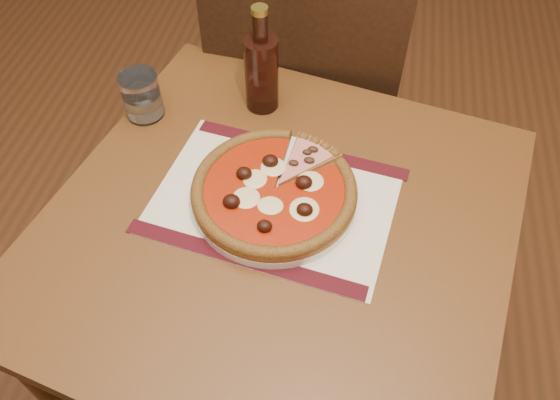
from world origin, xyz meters
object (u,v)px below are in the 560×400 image
object	(u,v)px
chair_far	(309,98)
water_glass	(142,96)
table	(278,251)
pizza	(274,189)
plate	(274,196)
bottle	(261,70)

from	to	relation	value
chair_far	water_glass	size ratio (longest dim) A/B	10.21
table	pizza	distance (m)	0.14
plate	pizza	size ratio (longest dim) A/B	1.00
pizza	water_glass	xyz separation A→B (m)	(-0.31, 0.18, 0.02)
chair_far	bottle	xyz separation A→B (m)	(-0.07, -0.27, 0.29)
table	chair_far	xyz separation A→B (m)	(-0.02, 0.56, -0.09)
chair_far	pizza	bearing A→B (deg)	95.70
table	bottle	size ratio (longest dim) A/B	4.15
plate	pizza	distance (m)	0.02
pizza	water_glass	distance (m)	0.36
table	plate	bearing A→B (deg)	109.32
pizza	bottle	world-z (taller)	bottle
pizza	chair_far	bearing A→B (deg)	90.63
chair_far	plate	world-z (taller)	chair_far
chair_far	plate	xyz separation A→B (m)	(0.01, -0.52, 0.21)
table	chair_far	size ratio (longest dim) A/B	0.98
table	plate	distance (m)	0.12
table	plate	xyz separation A→B (m)	(-0.01, 0.04, 0.11)
bottle	plate	bearing A→B (deg)	-73.92
water_glass	chair_far	bearing A→B (deg)	48.46
table	bottle	xyz separation A→B (m)	(-0.09, 0.29, 0.19)
plate	chair_far	bearing A→B (deg)	90.64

